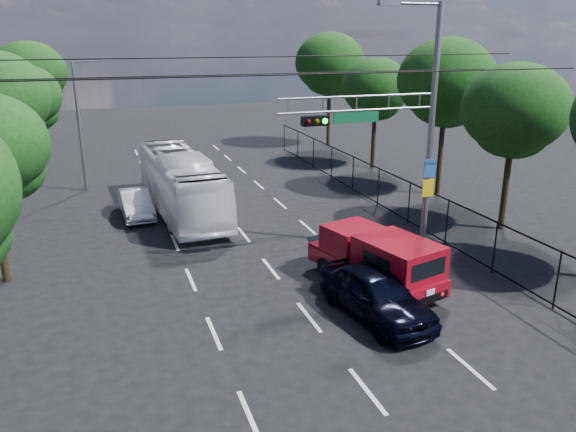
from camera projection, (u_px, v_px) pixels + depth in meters
name	position (u px, v px, depth m)	size (l,w,h in m)	color
ground	(367.00, 391.00, 13.82)	(120.00, 120.00, 0.00)	black
lane_markings	(233.00, 221.00, 26.41)	(6.12, 38.00, 0.01)	beige
signal_mast	(404.00, 122.00, 21.02)	(6.43, 0.39, 9.50)	slate
streetlight_left	(82.00, 120.00, 30.43)	(2.09, 0.22, 7.08)	slate
utility_wires	(262.00, 69.00, 19.53)	(22.00, 5.04, 0.74)	black
fence_right	(396.00, 195.00, 26.80)	(0.06, 34.03, 2.00)	black
tree_right_b	(514.00, 116.00, 23.84)	(4.50, 4.50, 7.31)	black
tree_right_c	(446.00, 87.00, 29.21)	(5.10, 5.10, 8.29)	black
tree_right_d	(376.00, 92.00, 35.66)	(4.32, 4.32, 7.02)	black
tree_right_e	(330.00, 68.00, 42.58)	(5.28, 5.28, 8.58)	black
tree_left_d	(24.00, 102.00, 31.97)	(4.20, 4.20, 6.83)	black
tree_left_e	(31.00, 77.00, 38.85)	(4.92, 4.92, 7.99)	black
red_pickup	(376.00, 258.00, 19.22)	(3.19, 5.63, 1.99)	black
navy_hatchback	(376.00, 293.00, 17.25)	(1.83, 4.54, 1.55)	black
white_bus	(181.00, 183.00, 27.35)	(2.45, 10.48, 2.92)	white
white_van	(136.00, 204.00, 26.87)	(1.35, 3.86, 1.27)	silver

